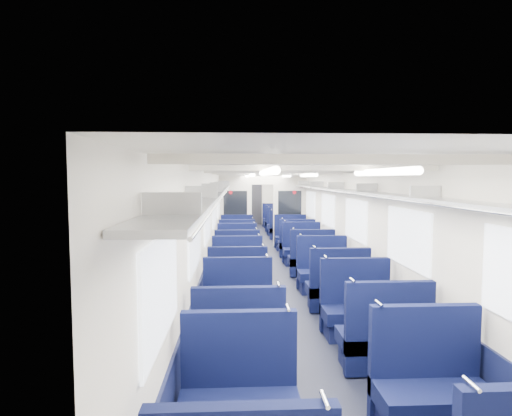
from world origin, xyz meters
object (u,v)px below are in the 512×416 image
Objects in this scene: seat_2 at (239,403)px; seat_27 at (274,220)px; seat_9 at (338,290)px; seat_14 at (237,253)px; seat_4 at (239,350)px; seat_23 at (280,226)px; seat_22 at (237,227)px; seat_20 at (237,230)px; seat_8 at (238,288)px; seat_12 at (237,262)px; seat_18 at (237,239)px; seat_10 at (237,274)px; seat_17 at (296,245)px; seat_15 at (302,251)px; seat_3 at (430,393)px; seat_21 at (283,230)px; seat_25 at (277,223)px; seat_11 at (323,274)px; seat_5 at (384,342)px; seat_7 at (357,312)px; seat_6 at (238,310)px; seat_19 at (291,239)px; bulkhead at (263,208)px; end_door at (254,204)px; seat_13 at (311,261)px; seat_16 at (237,245)px.

seat_2 is 14.88m from seat_27.
seat_9 is 1.00× the size of seat_14.
seat_27 is at bearing 83.12° from seat_4.
seat_22 is at bearing 178.46° from seat_23.
seat_20 is at bearing 90.00° from seat_4.
seat_8 is 2.18m from seat_12.
seat_27 is at bearing 73.63° from seat_18.
seat_10 is 7.98m from seat_23.
seat_4 and seat_18 have the same top height.
seat_15 is at bearing -90.00° from seat_17.
seat_3 is at bearing -73.58° from seat_12.
seat_25 is (0.00, 2.18, 0.00)m from seat_21.
seat_11 is at bearing -90.00° from seat_21.
seat_2 is 12.36m from seat_22.
seat_21 is at bearing 81.61° from seat_2.
seat_7 is at bearing 90.00° from seat_5.
seat_5 and seat_21 have the same top height.
seat_19 is at bearing 76.23° from seat_6.
seat_12 is 1.06m from seat_14.
seat_10 is 1.00× the size of seat_20.
seat_2 is at bearing -126.80° from seat_7.
seat_20 is 1.94m from seat_23.
seat_27 is (0.83, 4.99, -0.89)m from bulkhead.
end_door is at bearing 86.83° from seat_4.
seat_4 is at bearing -90.00° from seat_12.
seat_5 is 5.80m from seat_15.
seat_27 is at bearing 80.83° from seat_10.
bulkhead is 2.53× the size of seat_4.
seat_10 is at bearing -115.79° from seat_17.
bulkhead is 2.53× the size of seat_15.
seat_5 and seat_13 have the same top height.
seat_7 is 12.57m from seat_27.
seat_7 is at bearing -64.58° from seat_12.
end_door is 1.81× the size of seat_16.
seat_9 is at bearing -55.30° from seat_12.
seat_4 is 1.00× the size of seat_12.
seat_10 is 2.26m from seat_14.
seat_11 is 1.00× the size of seat_18.
seat_14 and seat_21 have the same top height.
seat_10 is (-0.83, -5.28, -0.89)m from bulkhead.
seat_2 and seat_25 have the same top height.
seat_16 and seat_23 have the same top height.
seat_3 and seat_9 have the same top height.
seat_3 is 1.00× the size of seat_27.
seat_20 is (-1.66, 4.34, 0.00)m from seat_15.
seat_12 and seat_25 have the same top height.
seat_21 is (1.66, 2.11, 0.00)m from seat_18.
seat_3 is at bearing -82.30° from seat_22.
seat_9 and seat_19 have the same top height.
seat_11 and seat_12 have the same top height.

